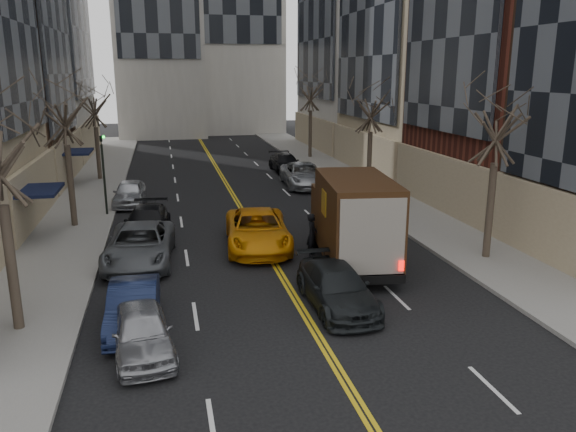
% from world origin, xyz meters
% --- Properties ---
extents(sidewalk_left, '(4.00, 66.00, 0.15)m').
position_xyz_m(sidewalk_left, '(-9.00, 27.00, 0.07)').
color(sidewalk_left, slate).
rests_on(sidewalk_left, ground).
extents(sidewalk_right, '(4.00, 66.00, 0.15)m').
position_xyz_m(sidewalk_right, '(9.00, 27.00, 0.07)').
color(sidewalk_right, slate).
rests_on(sidewalk_right, ground).
extents(tree_lf_mid, '(3.20, 3.20, 8.91)m').
position_xyz_m(tree_lf_mid, '(-8.80, 20.00, 6.60)').
color(tree_lf_mid, '#382D23').
rests_on(tree_lf_mid, sidewalk_left).
extents(tree_lf_far, '(3.20, 3.20, 8.12)m').
position_xyz_m(tree_lf_far, '(-8.80, 33.00, 6.02)').
color(tree_lf_far, '#382D23').
rests_on(tree_lf_far, sidewalk_left).
extents(tree_rt_near, '(3.20, 3.20, 8.71)m').
position_xyz_m(tree_rt_near, '(8.80, 11.00, 6.45)').
color(tree_rt_near, '#382D23').
rests_on(tree_rt_near, sidewalk_right).
extents(tree_rt_mid, '(3.20, 3.20, 8.32)m').
position_xyz_m(tree_rt_mid, '(8.80, 25.00, 6.17)').
color(tree_rt_mid, '#382D23').
rests_on(tree_rt_mid, sidewalk_right).
extents(tree_rt_far, '(3.20, 3.20, 9.11)m').
position_xyz_m(tree_rt_far, '(8.80, 40.00, 6.74)').
color(tree_rt_far, '#382D23').
rests_on(tree_rt_far, sidewalk_right).
extents(traffic_signal, '(0.29, 0.26, 4.70)m').
position_xyz_m(traffic_signal, '(-7.39, 22.00, 2.82)').
color(traffic_signal, black).
rests_on(traffic_signal, sidewalk_left).
extents(ups_truck, '(3.40, 7.03, 3.71)m').
position_xyz_m(ups_truck, '(3.10, 11.67, 1.87)').
color(ups_truck, black).
rests_on(ups_truck, ground).
extents(observer_sedan, '(2.02, 4.79, 1.38)m').
position_xyz_m(observer_sedan, '(1.20, 7.73, 0.69)').
color(observer_sedan, black).
rests_on(observer_sedan, ground).
extents(taxi, '(3.26, 6.14, 1.64)m').
position_xyz_m(taxi, '(-0.30, 14.74, 0.82)').
color(taxi, orange).
rests_on(taxi, ground).
extents(pedestrian, '(0.67, 0.80, 1.85)m').
position_xyz_m(pedestrian, '(1.80, 13.16, 0.93)').
color(pedestrian, black).
rests_on(pedestrian, ground).
extents(parked_lf_a, '(2.09, 4.15, 1.36)m').
position_xyz_m(parked_lf_a, '(-5.10, 5.84, 0.68)').
color(parked_lf_a, '#929499').
rests_on(parked_lf_a, ground).
extents(parked_lf_b, '(1.58, 4.22, 1.38)m').
position_xyz_m(parked_lf_b, '(-5.39, 7.58, 0.69)').
color(parked_lf_b, '#111935').
rests_on(parked_lf_b, ground).
extents(parked_lf_c, '(3.04, 5.84, 1.57)m').
position_xyz_m(parked_lf_c, '(-5.38, 13.71, 0.79)').
color(parked_lf_c, '#515559').
rests_on(parked_lf_c, ground).
extents(parked_lf_d, '(2.38, 5.05, 1.42)m').
position_xyz_m(parked_lf_d, '(-5.16, 17.58, 0.71)').
color(parked_lf_d, black).
rests_on(parked_lf_d, ground).
extents(parked_lf_e, '(2.02, 4.40, 1.46)m').
position_xyz_m(parked_lf_e, '(-6.30, 24.57, 0.73)').
color(parked_lf_e, '#B4B7BD').
rests_on(parked_lf_e, ground).
extents(parked_rt_a, '(1.88, 4.77, 1.55)m').
position_xyz_m(parked_rt_a, '(6.30, 22.48, 0.77)').
color(parked_rt_a, '#52565B').
rests_on(parked_rt_a, ground).
extents(parked_rt_b, '(2.97, 5.91, 1.60)m').
position_xyz_m(parked_rt_b, '(5.10, 27.67, 0.80)').
color(parked_rt_b, '#A8ABAF').
rests_on(parked_rt_b, ground).
extents(parked_rt_c, '(2.09, 4.87, 1.40)m').
position_xyz_m(parked_rt_c, '(5.10, 33.59, 0.70)').
color(parked_rt_c, black).
rests_on(parked_rt_c, ground).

